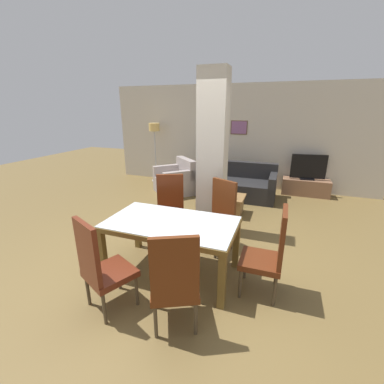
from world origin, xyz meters
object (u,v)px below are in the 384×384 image
object	(u,v)px
tv_stand	(305,187)
tv_screen	(308,167)
bottle	(231,193)
dining_chair_near_right	(175,281)
dining_chair_near_left	(101,265)
dining_chair_far_left	(171,207)
floor_lamp	(154,133)
dining_chair_far_right	(219,214)
dining_table	(171,232)
coffee_table	(225,204)
armchair	(176,181)
sofa	(239,185)
dining_chair_head_right	(270,252)

from	to	relation	value
tv_stand	tv_screen	xyz separation A→B (m)	(-0.00, 0.00, 0.51)
bottle	dining_chair_near_right	bearing A→B (deg)	-88.80
dining_chair_near_right	dining_chair_near_left	bearing A→B (deg)	156.03
dining_chair_far_left	floor_lamp	size ratio (longest dim) A/B	0.64
dining_chair_far_right	tv_stand	size ratio (longest dim) A/B	0.96
dining_table	coffee_table	xyz separation A→B (m)	(0.20, 2.23, -0.39)
dining_chair_far_left	tv_screen	xyz separation A→B (m)	(2.25, 3.19, 0.16)
armchair	tv_screen	xyz separation A→B (m)	(3.14, 0.92, 0.41)
tv_stand	tv_screen	world-z (taller)	tv_screen
dining_chair_near_left	dining_chair_far_right	bearing A→B (deg)	89.66
dining_table	armchair	distance (m)	3.41
tv_screen	floor_lamp	xyz separation A→B (m)	(-4.15, -0.08, 0.70)
dining_table	dining_chair_near_left	size ratio (longest dim) A/B	1.53
dining_table	dining_chair_far_right	xyz separation A→B (m)	(0.41, 0.85, -0.04)
dining_chair_far_right	sofa	size ratio (longest dim) A/B	0.61
dining_chair_far_right	bottle	world-z (taller)	dining_chair_far_right
dining_chair_far_left	armchair	size ratio (longest dim) A/B	0.86
dining_chair_far_right	armchair	size ratio (longest dim) A/B	0.86
dining_table	tv_stand	xyz separation A→B (m)	(1.84, 4.06, -0.39)
tv_screen	floor_lamp	bearing A→B (deg)	-6.31
dining_chair_near_left	dining_chair_far_right	world-z (taller)	same
dining_chair_far_left	dining_chair_near_left	bearing A→B (deg)	64.94
dining_chair_near_right	armchair	xyz separation A→B (m)	(-1.70, 3.98, -0.26)
dining_chair_head_right	armchair	world-z (taller)	dining_chair_head_right
dining_table	dining_chair_head_right	bearing A→B (deg)	0.00
tv_screen	tv_stand	bearing A→B (deg)	172.58
dining_chair_head_right	dining_chair_near_left	distance (m)	1.84
dining_chair_near_left	sofa	xyz separation A→B (m)	(0.69, 4.25, -0.27)
dining_chair_near_left	dining_chair_near_right	bearing A→B (deg)	27.25
dining_chair_far_right	floor_lamp	bearing A→B (deg)	-23.28
armchair	bottle	distance (m)	1.95
tv_screen	dining_chair_far_right	bearing A→B (deg)	58.56
dining_chair_head_right	floor_lamp	bearing A→B (deg)	41.47
dining_chair_far_right	bottle	size ratio (longest dim) A/B	4.11
dining_table	dining_chair_far_right	distance (m)	0.94
sofa	dining_table	bearing A→B (deg)	85.28
bottle	dining_chair_near_left	bearing A→B (deg)	-104.28
dining_chair_near_right	sofa	bearing A→B (deg)	65.76
dining_chair_far_left	dining_chair_head_right	distance (m)	1.85
dining_chair_far_right	sofa	distance (m)	2.55
dining_chair_head_right	dining_chair_near_right	bearing A→B (deg)	136.13
dining_chair_near_left	armchair	bearing A→B (deg)	127.64
dining_chair_near_left	coffee_table	distance (m)	3.18
armchair	bottle	xyz separation A→B (m)	(1.64, -1.03, 0.19)
sofa	floor_lamp	xyz separation A→B (m)	(-2.58, 0.61, 1.13)
dining_chair_near_right	dining_chair_head_right	size ratio (longest dim) A/B	1.00
sofa	tv_stand	xyz separation A→B (m)	(1.57, 0.69, -0.08)
dining_table	floor_lamp	size ratio (longest dim) A/B	0.97
bottle	tv_screen	world-z (taller)	tv_screen
dining_chair_near_left	armchair	world-z (taller)	dining_chair_near_left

